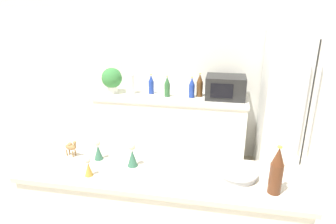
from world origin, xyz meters
TOP-DOWN VIEW (x-y plane):
  - wall_back at (0.00, 2.73)m, footprint 8.00×0.06m
  - back_counter at (-0.36, 2.40)m, footprint 1.93×0.63m
  - refrigerator at (1.20, 2.35)m, footprint 0.89×0.69m
  - potted_plant at (-1.15, 2.38)m, footprint 0.27×0.27m
  - paper_towel_roll at (-0.90, 2.38)m, footprint 0.11×0.11m
  - microwave at (0.32, 2.42)m, footprint 0.48×0.37m
  - back_bottle_0 at (-0.41, 2.35)m, footprint 0.07×0.07m
  - back_bottle_1 at (-0.10, 2.37)m, footprint 0.07×0.07m
  - back_bottle_2 at (-0.64, 2.44)m, footprint 0.07×0.07m
  - back_bottle_3 at (-0.01, 2.44)m, footprint 0.08×0.08m
  - wine_bottle at (0.62, 0.36)m, footprint 0.08×0.08m
  - fruit_bowl at (0.42, 0.49)m, footprint 0.25×0.25m
  - camel_figurine at (-0.77, 0.56)m, footprint 0.10×0.06m
  - wise_man_figurine_blue at (-0.53, 0.33)m, footprint 0.05×0.05m
  - wise_man_figurine_crimson at (-0.29, 0.50)m, footprint 0.07×0.07m
  - wise_man_figurine_purple at (-0.55, 0.54)m, footprint 0.06×0.06m

SIDE VIEW (x-z plane):
  - back_counter at x=-0.36m, z-range 0.00..0.93m
  - refrigerator at x=1.20m, z-range 0.00..1.74m
  - fruit_bowl at x=0.42m, z-range 0.99..1.04m
  - wise_man_figurine_blue at x=-0.53m, z-range 0.98..1.10m
  - back_bottle_2 at x=-0.64m, z-range 0.92..1.18m
  - back_bottle_1 at x=-0.10m, z-range 0.92..1.18m
  - back_bottle_0 at x=-0.41m, z-range 0.92..1.18m
  - wise_man_figurine_purple at x=-0.55m, z-range 0.98..1.12m
  - paper_towel_roll at x=-0.90m, z-range 0.92..1.19m
  - wise_man_figurine_crimson at x=-0.29m, z-range 0.98..1.14m
  - camel_figurine at x=-0.77m, z-range 1.00..1.12m
  - microwave at x=0.32m, z-range 0.92..1.20m
  - back_bottle_3 at x=-0.01m, z-range 0.92..1.21m
  - potted_plant at x=-1.15m, z-range 0.94..1.27m
  - wine_bottle at x=0.62m, z-range 0.98..1.28m
  - wall_back at x=0.00m, z-range 0.00..2.55m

